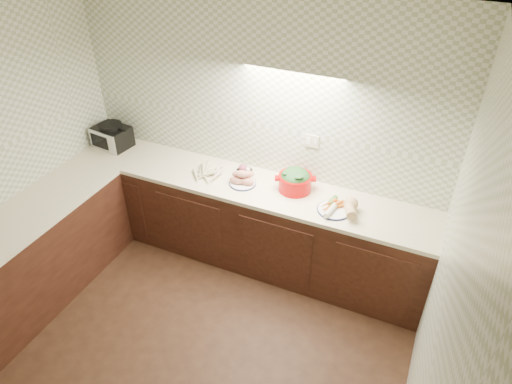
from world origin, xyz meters
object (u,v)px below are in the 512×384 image
at_px(toaster_oven, 112,136).
at_px(parsnip_pile, 209,172).
at_px(sweet_potato_plate, 243,179).
at_px(dutch_oven, 295,180).
at_px(veg_plate, 342,206).
at_px(onion_bowl, 244,171).

xyz_separation_m(toaster_oven, parsnip_pile, (1.20, -0.07, -0.09)).
bearing_deg(sweet_potato_plate, dutch_oven, 12.73).
height_order(toaster_oven, dutch_oven, toaster_oven).
bearing_deg(veg_plate, onion_bowl, 170.68).
bearing_deg(veg_plate, sweet_potato_plate, 178.37).
relative_size(toaster_oven, sweet_potato_plate, 1.55).
relative_size(parsnip_pile, veg_plate, 0.93).
distance_m(sweet_potato_plate, veg_plate, 0.96).
height_order(toaster_oven, veg_plate, toaster_oven).
xyz_separation_m(onion_bowl, veg_plate, (1.01, -0.17, 0.00)).
bearing_deg(toaster_oven, onion_bowl, 9.12).
height_order(dutch_oven, veg_plate, dutch_oven).
relative_size(onion_bowl, veg_plate, 0.42).
distance_m(toaster_oven, veg_plate, 2.52).
bearing_deg(veg_plate, parsnip_pile, 178.25).
bearing_deg(parsnip_pile, sweet_potato_plate, -2.07).
distance_m(toaster_oven, sweet_potato_plate, 1.57).
bearing_deg(toaster_oven, dutch_oven, 7.76).
bearing_deg(onion_bowl, dutch_oven, -3.24).
relative_size(onion_bowl, dutch_oven, 0.39).
bearing_deg(dutch_oven, sweet_potato_plate, 170.80).
xyz_separation_m(sweet_potato_plate, veg_plate, (0.96, -0.03, -0.00)).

